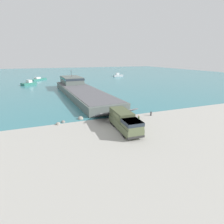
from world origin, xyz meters
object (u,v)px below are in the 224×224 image
(moored_boat_c, at_px, (118,75))
(cargo_crate, at_px, (139,128))
(landing_craft, at_px, (80,89))
(military_truck, at_px, (125,121))
(soldier_on_ramp, at_px, (139,119))
(moored_boat_b, at_px, (38,79))
(moored_boat_a, at_px, (29,83))
(mooring_bollard, at_px, (151,113))

(moored_boat_c, relative_size, cargo_crate, 9.28)
(landing_craft, distance_m, military_truck, 30.82)
(soldier_on_ramp, bearing_deg, landing_craft, 140.23)
(moored_boat_b, bearing_deg, moored_boat_c, 43.94)
(military_truck, height_order, soldier_on_ramp, military_truck)
(landing_craft, bearing_deg, moored_boat_c, 50.32)
(landing_craft, xyz_separation_m, moored_boat_c, (31.15, 43.39, -0.79))
(military_truck, bearing_deg, cargo_crate, 77.44)
(cargo_crate, bearing_deg, landing_craft, 95.74)
(landing_craft, relative_size, moored_boat_a, 7.37)
(soldier_on_ramp, bearing_deg, cargo_crate, -76.49)
(moored_boat_a, bearing_deg, cargo_crate, 161.94)
(moored_boat_a, bearing_deg, mooring_bollard, 168.89)
(mooring_bollard, bearing_deg, moored_boat_a, 115.50)
(mooring_bollard, bearing_deg, cargo_crate, -137.33)
(soldier_on_ramp, distance_m, mooring_bollard, 5.82)
(moored_boat_c, xyz_separation_m, mooring_bollard, (-22.37, -69.55, -0.27))
(landing_craft, distance_m, moored_boat_b, 44.51)
(landing_craft, xyz_separation_m, moored_boat_a, (-16.09, 25.98, -0.83))
(moored_boat_a, distance_m, moored_boat_b, 17.02)
(moored_boat_b, relative_size, mooring_bollard, 9.62)
(soldier_on_ramp, relative_size, moored_boat_a, 0.28)
(soldier_on_ramp, bearing_deg, mooring_bollard, 78.70)
(landing_craft, bearing_deg, moored_boat_b, 102.55)
(moored_boat_b, distance_m, cargo_crate, 75.68)
(military_truck, distance_m, soldier_on_ramp, 3.37)
(moored_boat_a, distance_m, moored_boat_c, 50.34)
(moored_boat_b, xyz_separation_m, cargo_crate, (15.83, -74.01, -0.23))
(moored_boat_c, bearing_deg, cargo_crate, -22.11)
(moored_boat_a, distance_m, cargo_crate, 60.47)
(moored_boat_a, bearing_deg, moored_boat_c, -106.38)
(moored_boat_a, height_order, cargo_crate, moored_boat_a)
(landing_craft, bearing_deg, mooring_bollard, -75.44)
(moored_boat_b, xyz_separation_m, mooring_bollard, (21.46, -68.82, -0.03))
(landing_craft, xyz_separation_m, cargo_crate, (3.15, -31.35, -1.26))
(cargo_crate, bearing_deg, moored_boat_c, 69.46)
(landing_craft, relative_size, moored_boat_b, 5.44)
(moored_boat_c, bearing_deg, moored_boat_a, -71.35)
(soldier_on_ramp, bearing_deg, moored_boat_b, 145.40)
(military_truck, distance_m, mooring_bollard, 9.11)
(moored_boat_a, relative_size, moored_boat_c, 1.04)
(landing_craft, relative_size, soldier_on_ramp, 26.67)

